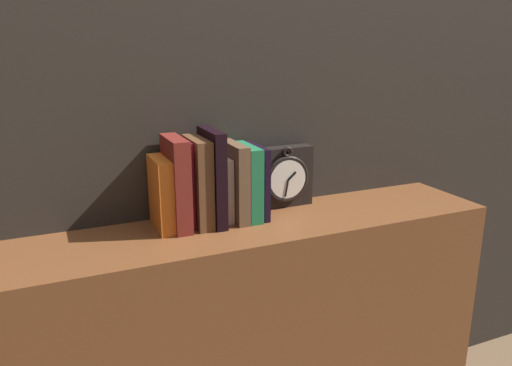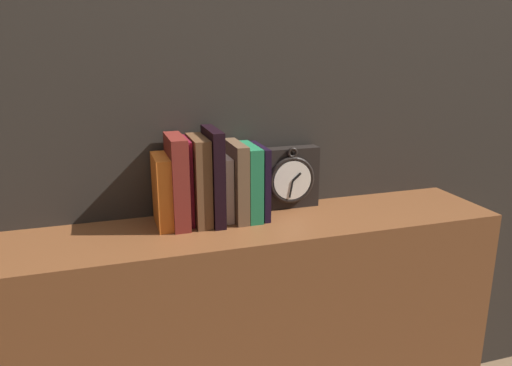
{
  "view_description": "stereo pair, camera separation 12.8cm",
  "coord_description": "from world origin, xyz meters",
  "px_view_note": "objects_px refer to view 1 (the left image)",
  "views": [
    {
      "loc": [
        -0.5,
        -1.13,
        1.2
      ],
      "look_at": [
        0.0,
        0.0,
        0.85
      ],
      "focal_mm": 35.0,
      "sensor_mm": 36.0,
      "label": 1
    },
    {
      "loc": [
        -0.38,
        -1.18,
        1.2
      ],
      "look_at": [
        0.0,
        0.0,
        0.85
      ],
      "focal_mm": 35.0,
      "sensor_mm": 36.0,
      "label": 2
    }
  ],
  "objects_px": {
    "book_slot1_maroon": "(176,183)",
    "book_slot2_maroon": "(186,183)",
    "book_slot0_orange": "(161,194)",
    "book_slot4_black": "(212,177)",
    "book_slot7_green": "(248,182)",
    "book_slot3_brown": "(198,182)",
    "clock": "(283,177)",
    "book_slot5_cream": "(221,188)",
    "book_slot6_brown": "(235,182)",
    "book_slot8_black": "(257,181)"
  },
  "relations": [
    {
      "from": "book_slot1_maroon",
      "to": "book_slot2_maroon",
      "type": "bearing_deg",
      "value": 25.93
    },
    {
      "from": "book_slot0_orange",
      "to": "book_slot1_maroon",
      "type": "height_order",
      "value": "book_slot1_maroon"
    },
    {
      "from": "book_slot4_black",
      "to": "book_slot7_green",
      "type": "bearing_deg",
      "value": 1.95
    },
    {
      "from": "book_slot2_maroon",
      "to": "book_slot3_brown",
      "type": "relative_size",
      "value": 0.98
    },
    {
      "from": "book_slot0_orange",
      "to": "book_slot3_brown",
      "type": "distance_m",
      "value": 0.1
    },
    {
      "from": "clock",
      "to": "book_slot7_green",
      "type": "relative_size",
      "value": 0.91
    },
    {
      "from": "book_slot2_maroon",
      "to": "book_slot1_maroon",
      "type": "bearing_deg",
      "value": -154.07
    },
    {
      "from": "book_slot0_orange",
      "to": "book_slot3_brown",
      "type": "bearing_deg",
      "value": -2.62
    },
    {
      "from": "book_slot5_cream",
      "to": "book_slot6_brown",
      "type": "bearing_deg",
      "value": -22.55
    },
    {
      "from": "book_slot6_brown",
      "to": "book_slot1_maroon",
      "type": "bearing_deg",
      "value": 179.99
    },
    {
      "from": "book_slot5_cream",
      "to": "book_slot1_maroon",
      "type": "bearing_deg",
      "value": -173.76
    },
    {
      "from": "book_slot5_cream",
      "to": "book_slot4_black",
      "type": "bearing_deg",
      "value": -150.81
    },
    {
      "from": "clock",
      "to": "book_slot6_brown",
      "type": "relative_size",
      "value": 0.87
    },
    {
      "from": "book_slot1_maroon",
      "to": "book_slot8_black",
      "type": "height_order",
      "value": "book_slot1_maroon"
    },
    {
      "from": "book_slot6_brown",
      "to": "book_slot2_maroon",
      "type": "bearing_deg",
      "value": 173.96
    },
    {
      "from": "book_slot1_maroon",
      "to": "book_slot7_green",
      "type": "bearing_deg",
      "value": 0.1
    },
    {
      "from": "clock",
      "to": "book_slot2_maroon",
      "type": "xyz_separation_m",
      "value": [
        -0.3,
        -0.03,
        0.02
      ]
    },
    {
      "from": "book_slot2_maroon",
      "to": "book_slot8_black",
      "type": "bearing_deg",
      "value": -3.05
    },
    {
      "from": "book_slot4_black",
      "to": "book_slot5_cream",
      "type": "height_order",
      "value": "book_slot4_black"
    },
    {
      "from": "book_slot6_brown",
      "to": "book_slot7_green",
      "type": "relative_size",
      "value": 1.05
    },
    {
      "from": "clock",
      "to": "book_slot5_cream",
      "type": "distance_m",
      "value": 0.2
    },
    {
      "from": "book_slot0_orange",
      "to": "book_slot1_maroon",
      "type": "relative_size",
      "value": 0.79
    },
    {
      "from": "book_slot5_cream",
      "to": "book_slot8_black",
      "type": "height_order",
      "value": "book_slot8_black"
    },
    {
      "from": "book_slot8_black",
      "to": "book_slot0_orange",
      "type": "bearing_deg",
      "value": 179.57
    },
    {
      "from": "book_slot4_black",
      "to": "book_slot8_black",
      "type": "distance_m",
      "value": 0.13
    },
    {
      "from": "clock",
      "to": "book_slot6_brown",
      "type": "xyz_separation_m",
      "value": [
        -0.17,
        -0.04,
        0.02
      ]
    },
    {
      "from": "book_slot0_orange",
      "to": "book_slot5_cream",
      "type": "relative_size",
      "value": 1.07
    },
    {
      "from": "book_slot3_brown",
      "to": "book_slot4_black",
      "type": "bearing_deg",
      "value": -6.01
    },
    {
      "from": "book_slot0_orange",
      "to": "book_slot5_cream",
      "type": "bearing_deg",
      "value": 2.95
    },
    {
      "from": "book_slot4_black",
      "to": "book_slot5_cream",
      "type": "bearing_deg",
      "value": 29.19
    },
    {
      "from": "book_slot4_black",
      "to": "book_slot8_black",
      "type": "relative_size",
      "value": 1.27
    },
    {
      "from": "clock",
      "to": "book_slot4_black",
      "type": "height_order",
      "value": "book_slot4_black"
    },
    {
      "from": "book_slot0_orange",
      "to": "book_slot8_black",
      "type": "bearing_deg",
      "value": -0.43
    },
    {
      "from": "clock",
      "to": "book_slot5_cream",
      "type": "xyz_separation_m",
      "value": [
        -0.2,
        -0.03,
        -0.0
      ]
    },
    {
      "from": "book_slot3_brown",
      "to": "clock",
      "type": "bearing_deg",
      "value": 9.3
    },
    {
      "from": "book_slot0_orange",
      "to": "book_slot7_green",
      "type": "height_order",
      "value": "book_slot7_green"
    },
    {
      "from": "book_slot4_black",
      "to": "book_slot5_cream",
      "type": "relative_size",
      "value": 1.44
    },
    {
      "from": "book_slot1_maroon",
      "to": "book_slot6_brown",
      "type": "xyz_separation_m",
      "value": [
        0.16,
        -0.0,
        -0.01
      ]
    },
    {
      "from": "book_slot7_green",
      "to": "book_slot8_black",
      "type": "bearing_deg",
      "value": 5.79
    },
    {
      "from": "book_slot3_brown",
      "to": "book_slot5_cream",
      "type": "height_order",
      "value": "book_slot3_brown"
    },
    {
      "from": "book_slot3_brown",
      "to": "book_slot5_cream",
      "type": "bearing_deg",
      "value": 10.82
    },
    {
      "from": "book_slot2_maroon",
      "to": "book_slot7_green",
      "type": "height_order",
      "value": "book_slot2_maroon"
    },
    {
      "from": "book_slot1_maroon",
      "to": "book_slot0_orange",
      "type": "bearing_deg",
      "value": 172.4
    },
    {
      "from": "book_slot3_brown",
      "to": "book_slot7_green",
      "type": "bearing_deg",
      "value": -0.18
    },
    {
      "from": "book_slot4_black",
      "to": "book_slot2_maroon",
      "type": "bearing_deg",
      "value": 165.85
    },
    {
      "from": "book_slot1_maroon",
      "to": "clock",
      "type": "bearing_deg",
      "value": 7.81
    },
    {
      "from": "book_slot2_maroon",
      "to": "book_slot4_black",
      "type": "height_order",
      "value": "book_slot4_black"
    },
    {
      "from": "book_slot6_brown",
      "to": "book_slot8_black",
      "type": "bearing_deg",
      "value": 2.77
    },
    {
      "from": "clock",
      "to": "book_slot3_brown",
      "type": "bearing_deg",
      "value": -170.7
    },
    {
      "from": "book_slot1_maroon",
      "to": "book_slot3_brown",
      "type": "bearing_deg",
      "value": 0.79
    }
  ]
}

